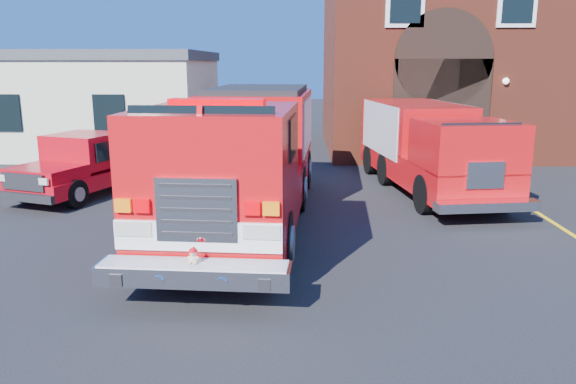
{
  "coord_description": "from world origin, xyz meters",
  "views": [
    {
      "loc": [
        0.24,
        -12.26,
        3.85
      ],
      "look_at": [
        0.0,
        -1.2,
        1.3
      ],
      "focal_mm": 35.0,
      "sensor_mm": 36.0,
      "label": 1
    }
  ],
  "objects_px": {
    "fire_station": "(494,54)",
    "side_building": "(95,100)",
    "secondary_truck": "(428,145)",
    "fire_engine": "(246,155)",
    "pickup_truck": "(92,164)"
  },
  "relations": [
    {
      "from": "side_building",
      "to": "secondary_truck",
      "type": "height_order",
      "value": "side_building"
    },
    {
      "from": "fire_engine",
      "to": "side_building",
      "type": "bearing_deg",
      "value": 123.89
    },
    {
      "from": "fire_engine",
      "to": "pickup_truck",
      "type": "xyz_separation_m",
      "value": [
        -4.99,
        3.16,
        -0.81
      ]
    },
    {
      "from": "fire_station",
      "to": "side_building",
      "type": "relative_size",
      "value": 1.49
    },
    {
      "from": "fire_station",
      "to": "fire_engine",
      "type": "bearing_deg",
      "value": -128.23
    },
    {
      "from": "fire_station",
      "to": "fire_engine",
      "type": "distance_m",
      "value": 16.48
    },
    {
      "from": "fire_engine",
      "to": "pickup_truck",
      "type": "height_order",
      "value": "fire_engine"
    },
    {
      "from": "fire_station",
      "to": "pickup_truck",
      "type": "bearing_deg",
      "value": -147.42
    },
    {
      "from": "fire_station",
      "to": "fire_engine",
      "type": "relative_size",
      "value": 1.43
    },
    {
      "from": "fire_station",
      "to": "side_building",
      "type": "xyz_separation_m",
      "value": [
        -17.99,
        -0.99,
        -2.05
      ]
    },
    {
      "from": "side_building",
      "to": "fire_engine",
      "type": "bearing_deg",
      "value": -56.11
    },
    {
      "from": "secondary_truck",
      "to": "fire_engine",
      "type": "bearing_deg",
      "value": -145.27
    },
    {
      "from": "pickup_truck",
      "to": "secondary_truck",
      "type": "height_order",
      "value": "secondary_truck"
    },
    {
      "from": "side_building",
      "to": "pickup_truck",
      "type": "xyz_separation_m",
      "value": [
        2.93,
        -8.64,
        -1.35
      ]
    },
    {
      "from": "side_building",
      "to": "secondary_truck",
      "type": "distance_m",
      "value": 15.51
    }
  ]
}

